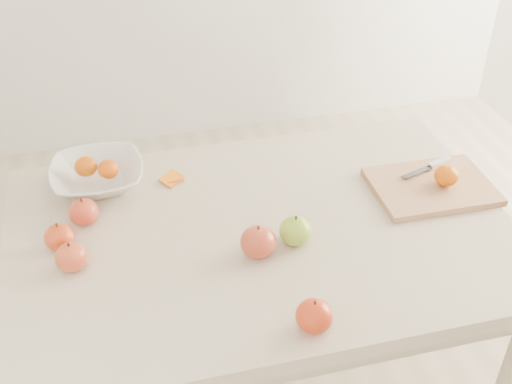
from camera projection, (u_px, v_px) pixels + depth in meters
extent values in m
cube|color=beige|center=(261.00, 234.00, 1.54)|extent=(1.20, 0.80, 0.04)
cylinder|color=#BCAA8E|center=(58.00, 288.00, 1.92)|extent=(0.06, 0.06, 0.71)
cylinder|color=#BCAA8E|center=(391.00, 232.00, 2.14)|extent=(0.06, 0.06, 0.71)
cube|color=tan|center=(432.00, 186.00, 1.65)|extent=(0.31, 0.23, 0.02)
ellipsoid|color=orange|center=(446.00, 175.00, 1.63)|extent=(0.06, 0.06, 0.05)
imported|color=white|center=(97.00, 176.00, 1.66)|extent=(0.24, 0.24, 0.06)
ellipsoid|color=#D66607|center=(86.00, 166.00, 1.64)|extent=(0.06, 0.06, 0.05)
ellipsoid|color=#CF3E07|center=(108.00, 169.00, 1.64)|extent=(0.05, 0.05, 0.05)
cube|color=orange|center=(172.00, 180.00, 1.69)|extent=(0.07, 0.07, 0.01)
cube|color=#E55810|center=(174.00, 180.00, 1.69)|extent=(0.05, 0.04, 0.01)
cube|color=silver|center=(440.00, 163.00, 1.71)|extent=(0.08, 0.04, 0.01)
cube|color=#34373B|center=(417.00, 172.00, 1.68)|extent=(0.10, 0.04, 0.00)
ellipsoid|color=#639823|center=(295.00, 231.00, 1.47)|extent=(0.08, 0.08, 0.07)
ellipsoid|color=maroon|center=(71.00, 257.00, 1.40)|extent=(0.07, 0.07, 0.06)
ellipsoid|color=maroon|center=(314.00, 316.00, 1.25)|extent=(0.08, 0.08, 0.07)
ellipsoid|color=maroon|center=(84.00, 212.00, 1.53)|extent=(0.07, 0.07, 0.06)
ellipsoid|color=maroon|center=(258.00, 242.00, 1.43)|extent=(0.08, 0.08, 0.07)
ellipsoid|color=#A00A04|center=(59.00, 237.00, 1.45)|extent=(0.07, 0.07, 0.06)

